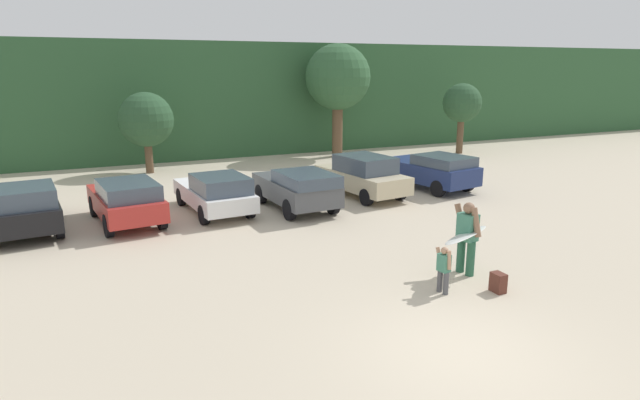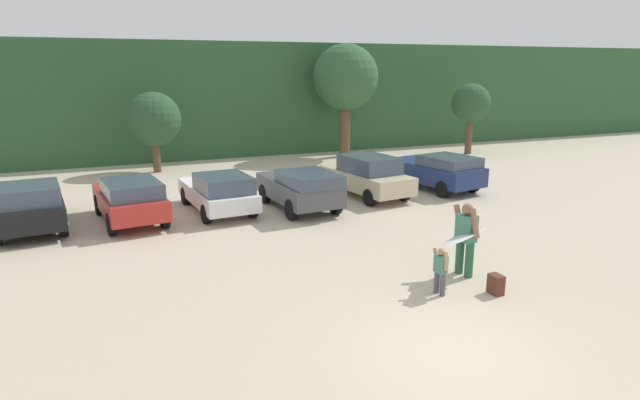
{
  "view_description": "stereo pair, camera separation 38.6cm",
  "coord_description": "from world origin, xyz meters",
  "px_view_note": "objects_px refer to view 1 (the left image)",
  "views": [
    {
      "loc": [
        -5.86,
        -6.83,
        4.96
      ],
      "look_at": [
        0.12,
        6.33,
        1.37
      ],
      "focal_mm": 30.08,
      "sensor_mm": 36.0,
      "label": 1
    },
    {
      "loc": [
        -5.5,
        -6.98,
        4.96
      ],
      "look_at": [
        0.12,
        6.33,
        1.37
      ],
      "focal_mm": 30.08,
      "sensor_mm": 36.0,
      "label": 2
    }
  ],
  "objects_px": {
    "person_adult": "(467,234)",
    "backpack_dropped": "(498,283)",
    "person_child": "(444,267)",
    "surfboard_white": "(466,235)",
    "parked_car_white": "(215,192)",
    "parked_car_dark_gray": "(298,188)",
    "parked_car_navy": "(431,170)",
    "parked_car_champagne": "(362,175)",
    "parked_car_black": "(23,207)",
    "parked_car_red": "(126,200)"
  },
  "relations": [
    {
      "from": "parked_car_red",
      "to": "parked_car_white",
      "type": "distance_m",
      "value": 2.94
    },
    {
      "from": "backpack_dropped",
      "to": "parked_car_dark_gray",
      "type": "bearing_deg",
      "value": 99.31
    },
    {
      "from": "surfboard_white",
      "to": "parked_car_dark_gray",
      "type": "bearing_deg",
      "value": -106.16
    },
    {
      "from": "person_adult",
      "to": "person_child",
      "type": "xyz_separation_m",
      "value": [
        -1.23,
        -0.74,
        -0.41
      ]
    },
    {
      "from": "surfboard_white",
      "to": "person_child",
      "type": "bearing_deg",
      "value": 2.99
    },
    {
      "from": "surfboard_white",
      "to": "backpack_dropped",
      "type": "bearing_deg",
      "value": 68.6
    },
    {
      "from": "person_child",
      "to": "parked_car_red",
      "type": "bearing_deg",
      "value": -64.89
    },
    {
      "from": "parked_car_champagne",
      "to": "person_child",
      "type": "height_order",
      "value": "parked_car_champagne"
    },
    {
      "from": "parked_car_red",
      "to": "person_child",
      "type": "distance_m",
      "value": 10.59
    },
    {
      "from": "person_child",
      "to": "surfboard_white",
      "type": "xyz_separation_m",
      "value": [
        1.09,
        0.61,
        0.44
      ]
    },
    {
      "from": "backpack_dropped",
      "to": "person_adult",
      "type": "bearing_deg",
      "value": 87.63
    },
    {
      "from": "backpack_dropped",
      "to": "parked_car_black",
      "type": "bearing_deg",
      "value": 136.61
    },
    {
      "from": "person_child",
      "to": "backpack_dropped",
      "type": "relative_size",
      "value": 2.42
    },
    {
      "from": "parked_car_black",
      "to": "parked_car_red",
      "type": "height_order",
      "value": "parked_car_black"
    },
    {
      "from": "parked_car_dark_gray",
      "to": "person_child",
      "type": "relative_size",
      "value": 3.73
    },
    {
      "from": "person_adult",
      "to": "parked_car_white",
      "type": "bearing_deg",
      "value": -71.57
    },
    {
      "from": "parked_car_white",
      "to": "surfboard_white",
      "type": "distance_m",
      "value": 9.23
    },
    {
      "from": "parked_car_dark_gray",
      "to": "parked_car_navy",
      "type": "distance_m",
      "value": 6.42
    },
    {
      "from": "person_adult",
      "to": "backpack_dropped",
      "type": "bearing_deg",
      "value": 78.65
    },
    {
      "from": "parked_car_white",
      "to": "backpack_dropped",
      "type": "relative_size",
      "value": 9.78
    },
    {
      "from": "person_child",
      "to": "person_adult",
      "type": "bearing_deg",
      "value": -158.02
    },
    {
      "from": "parked_car_champagne",
      "to": "parked_car_navy",
      "type": "distance_m",
      "value": 3.24
    },
    {
      "from": "person_adult",
      "to": "parked_car_dark_gray",
      "type": "bearing_deg",
      "value": -87.8
    },
    {
      "from": "parked_car_dark_gray",
      "to": "person_adult",
      "type": "relative_size",
      "value": 2.25
    },
    {
      "from": "parked_car_champagne",
      "to": "backpack_dropped",
      "type": "relative_size",
      "value": 9.83
    },
    {
      "from": "parked_car_black",
      "to": "parked_car_white",
      "type": "xyz_separation_m",
      "value": [
        5.9,
        -0.18,
        -0.07
      ]
    },
    {
      "from": "parked_car_black",
      "to": "parked_car_champagne",
      "type": "distance_m",
      "value": 11.79
    },
    {
      "from": "parked_car_red",
      "to": "person_child",
      "type": "relative_size",
      "value": 3.89
    },
    {
      "from": "parked_car_red",
      "to": "parked_car_champagne",
      "type": "bearing_deg",
      "value": -94.89
    },
    {
      "from": "surfboard_white",
      "to": "parked_car_red",
      "type": "bearing_deg",
      "value": -75.41
    },
    {
      "from": "parked_car_black",
      "to": "person_adult",
      "type": "xyz_separation_m",
      "value": [
        10.12,
        -8.31,
        0.21
      ]
    },
    {
      "from": "backpack_dropped",
      "to": "parked_car_red",
      "type": "bearing_deg",
      "value": 127.58
    },
    {
      "from": "person_child",
      "to": "backpack_dropped",
      "type": "xyz_separation_m",
      "value": [
        1.18,
        -0.47,
        -0.39
      ]
    },
    {
      "from": "surfboard_white",
      "to": "backpack_dropped",
      "type": "height_order",
      "value": "surfboard_white"
    },
    {
      "from": "backpack_dropped",
      "to": "person_child",
      "type": "bearing_deg",
      "value": 158.18
    },
    {
      "from": "parked_car_black",
      "to": "person_child",
      "type": "distance_m",
      "value": 12.69
    },
    {
      "from": "parked_car_red",
      "to": "backpack_dropped",
      "type": "bearing_deg",
      "value": -148.97
    },
    {
      "from": "parked_car_black",
      "to": "parked_car_navy",
      "type": "relative_size",
      "value": 0.99
    },
    {
      "from": "parked_car_black",
      "to": "parked_car_navy",
      "type": "distance_m",
      "value": 15.03
    },
    {
      "from": "parked_car_red",
      "to": "parked_car_white",
      "type": "relative_size",
      "value": 0.96
    },
    {
      "from": "parked_car_red",
      "to": "backpack_dropped",
      "type": "height_order",
      "value": "parked_car_red"
    },
    {
      "from": "person_adult",
      "to": "backpack_dropped",
      "type": "height_order",
      "value": "person_adult"
    },
    {
      "from": "parked_car_dark_gray",
      "to": "person_adult",
      "type": "xyz_separation_m",
      "value": [
        1.46,
        -7.37,
        0.21
      ]
    },
    {
      "from": "parked_car_navy",
      "to": "surfboard_white",
      "type": "height_order",
      "value": "parked_car_navy"
    },
    {
      "from": "parked_car_navy",
      "to": "parked_car_red",
      "type": "bearing_deg",
      "value": 80.76
    },
    {
      "from": "person_adult",
      "to": "parked_car_navy",
      "type": "bearing_deg",
      "value": -129.73
    },
    {
      "from": "parked_car_champagne",
      "to": "surfboard_white",
      "type": "height_order",
      "value": "parked_car_champagne"
    },
    {
      "from": "person_adult",
      "to": "person_child",
      "type": "bearing_deg",
      "value": 21.98
    },
    {
      "from": "parked_car_champagne",
      "to": "surfboard_white",
      "type": "distance_m",
      "value": 8.61
    },
    {
      "from": "parked_car_white",
      "to": "parked_car_navy",
      "type": "distance_m",
      "value": 9.13
    }
  ]
}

